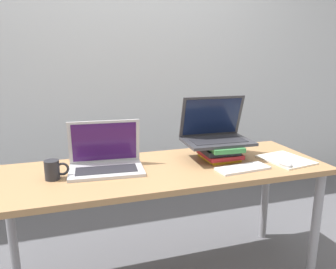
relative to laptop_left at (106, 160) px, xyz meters
name	(u,v)px	position (x,y,z in m)	size (l,w,h in m)	color
wall_back	(123,47)	(0.30, 1.07, 0.60)	(8.00, 0.05, 2.70)	silver
desk	(164,180)	(0.30, -0.06, -0.13)	(1.76, 0.61, 0.70)	#9E754C
laptop_left	(106,160)	(0.00, 0.00, 0.00)	(0.40, 0.27, 0.25)	#B2B2B7
book_stack	(219,151)	(0.65, -0.02, 0.00)	(0.21, 0.29, 0.10)	gold
laptop_on_books	(216,133)	(0.63, 0.02, 0.10)	(0.39, 0.27, 0.26)	#333338
wireless_keyboard	(243,168)	(0.69, -0.22, -0.04)	(0.29, 0.14, 0.01)	silver
mouse	(284,163)	(0.93, -0.24, -0.03)	(0.06, 0.11, 0.04)	#B2B2B7
notepad	(286,160)	(1.00, -0.16, -0.05)	(0.26, 0.30, 0.01)	silver
mug	(53,170)	(-0.26, -0.06, 0.00)	(0.12, 0.07, 0.10)	#232328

